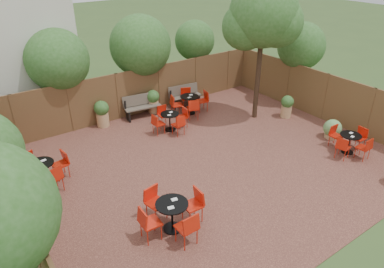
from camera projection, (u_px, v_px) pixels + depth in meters
ground at (210, 162)px, 12.29m from camera, size 80.00×80.00×0.00m
courtyard_paving at (210, 162)px, 12.28m from camera, size 12.00×10.00×0.02m
fence_back at (140, 92)px, 15.42m from camera, size 12.00×0.08×2.00m
fence_left at (18, 204)px, 8.75m from camera, size 0.08×10.00×2.00m
fence_right at (325, 97)px, 14.88m from camera, size 0.08×10.00×2.00m
overhang_foliage at (114, 76)px, 12.08m from camera, size 15.58×10.64×2.62m
courtyard_tree at (263, 18)px, 13.53m from camera, size 2.77×2.67×5.61m
park_bench_left at (142, 105)px, 15.32m from camera, size 1.60×0.71×0.96m
park_bench_right at (185, 95)px, 16.46m from camera, size 1.52×0.65×0.91m
bistro_tables at (181, 146)px, 12.32m from camera, size 10.94×7.61×0.96m
planters at (128, 116)px, 14.23m from camera, size 11.10×4.28×1.11m
low_shrubs at (373, 151)px, 12.22m from camera, size 1.59×3.72×0.74m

